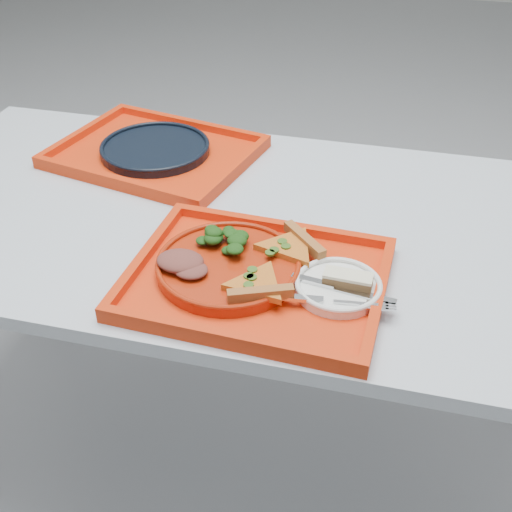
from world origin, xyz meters
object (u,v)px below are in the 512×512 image
(tray_main, at_px, (257,282))
(tray_far, at_px, (156,155))
(navy_plate, at_px, (155,150))
(dinner_plate, at_px, (229,267))
(dessert_bar, at_px, (348,279))

(tray_main, bearing_deg, tray_far, 132.93)
(tray_main, height_order, navy_plate, navy_plate)
(tray_main, xyz_separation_m, dinner_plate, (-0.05, 0.01, 0.02))
(tray_far, bearing_deg, tray_main, -37.56)
(tray_main, relative_size, navy_plate, 1.73)
(tray_main, relative_size, tray_far, 1.00)
(dinner_plate, xyz_separation_m, navy_plate, (-0.30, 0.41, -0.00))
(tray_far, bearing_deg, navy_plate, 0.00)
(dinner_plate, bearing_deg, tray_far, 126.27)
(tray_main, bearing_deg, dinner_plate, 172.35)
(tray_main, xyz_separation_m, navy_plate, (-0.36, 0.42, 0.01))
(tray_far, xyz_separation_m, dessert_bar, (0.52, -0.42, 0.03))
(tray_far, height_order, navy_plate, navy_plate)
(dinner_plate, xyz_separation_m, dessert_bar, (0.22, -0.01, 0.02))
(tray_main, bearing_deg, navy_plate, 132.93)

